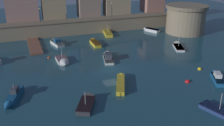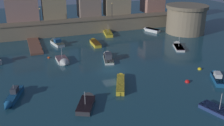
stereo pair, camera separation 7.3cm
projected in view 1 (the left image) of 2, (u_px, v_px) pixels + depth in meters
ground_plane at (110, 70)px, 45.92m from camera, size 140.81×140.81×0.00m
quay_wall at (77, 26)px, 67.46m from camera, size 53.74×4.18×3.48m
old_town_backdrop at (74, 3)px, 69.19m from camera, size 51.96×5.08×8.78m
fortress_tower at (186, 19)px, 67.33m from camera, size 10.41×10.41×7.06m
pier_dock at (35, 46)px, 57.71m from camera, size 2.52×11.60×0.70m
quay_lamp_0 at (40, 13)px, 63.20m from camera, size 0.32×0.32×3.45m
quay_lamp_1 at (112, 8)px, 68.96m from camera, size 0.32×0.32×3.69m
moored_boat_2 at (107, 32)px, 67.32m from camera, size 2.80×6.84×3.00m
moored_boat_3 at (177, 46)px, 57.44m from camera, size 3.70×6.09×3.05m
moored_boat_4 at (108, 56)px, 50.91m from camera, size 3.06×6.70×1.94m
moored_boat_5 at (13, 97)px, 35.84m from camera, size 3.11×6.25×2.18m
moored_boat_6 at (150, 30)px, 69.68m from camera, size 3.50×5.04×1.38m
moored_boat_7 at (217, 77)px, 42.08m from camera, size 3.80×5.70×1.63m
moored_boat_8 at (121, 82)px, 40.40m from camera, size 3.81×7.16×1.09m
moored_boat_9 at (56, 42)px, 59.32m from camera, size 2.80×5.90×1.85m
moored_boat_10 at (63, 61)px, 48.60m from camera, size 2.06×4.60×3.48m
moored_boat_11 at (94, 42)px, 59.33m from camera, size 1.53×5.86×1.36m
moored_boat_12 at (87, 102)px, 34.98m from camera, size 3.84×5.44×2.96m
mooring_buoy_0 at (187, 82)px, 41.29m from camera, size 0.78×0.78×0.78m
mooring_buoy_1 at (49, 58)px, 51.23m from camera, size 0.51×0.51×0.51m
mooring_buoy_2 at (200, 69)px, 46.04m from camera, size 0.70×0.70×0.70m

